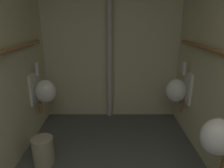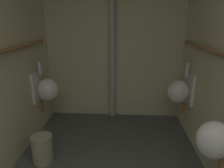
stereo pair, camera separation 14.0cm
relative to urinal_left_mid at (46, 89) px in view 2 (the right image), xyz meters
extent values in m
cube|color=beige|center=(0.95, 0.61, 0.61)|extent=(2.31, 0.06, 2.53)
ellipsoid|color=white|center=(0.02, 0.00, -0.01)|extent=(0.30, 0.26, 0.34)
cube|color=white|center=(-0.13, 0.00, 0.04)|extent=(0.03, 0.30, 0.44)
cylinder|color=silver|center=(-0.07, 0.00, 0.30)|extent=(0.06, 0.06, 0.16)
sphere|color=silver|center=(-0.07, 0.00, 0.38)|extent=(0.06, 0.06, 0.06)
cylinder|color=#936038|center=(-0.08, 0.00, -0.26)|extent=(0.04, 0.04, 0.16)
ellipsoid|color=white|center=(1.88, -1.18, -0.01)|extent=(0.30, 0.26, 0.34)
cylinder|color=#936038|center=(1.98, -1.18, -0.26)|extent=(0.04, 0.04, 0.16)
ellipsoid|color=white|center=(1.88, 0.03, -0.01)|extent=(0.30, 0.26, 0.34)
cube|color=white|center=(2.03, 0.03, 0.04)|extent=(0.03, 0.30, 0.44)
cylinder|color=silver|center=(1.97, 0.03, 0.30)|extent=(0.06, 0.06, 0.16)
sphere|color=silver|center=(1.97, 0.03, 0.38)|extent=(0.06, 0.06, 0.06)
cylinder|color=#936038|center=(1.98, 0.03, -0.26)|extent=(0.04, 0.04, 0.16)
sphere|color=#936038|center=(-0.09, 0.20, 0.66)|extent=(0.06, 0.06, 0.06)
sphere|color=#936038|center=(1.99, 0.23, 0.66)|extent=(0.06, 0.06, 0.06)
cylinder|color=#B2B2B2|center=(0.92, 0.50, 0.61)|extent=(0.09, 0.09, 2.48)
cylinder|color=#9E937A|center=(0.17, -0.72, -0.49)|extent=(0.24, 0.24, 0.33)
camera|label=1|loc=(0.96, -2.75, 0.96)|focal=33.08mm
camera|label=2|loc=(1.10, -2.75, 0.96)|focal=33.08mm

